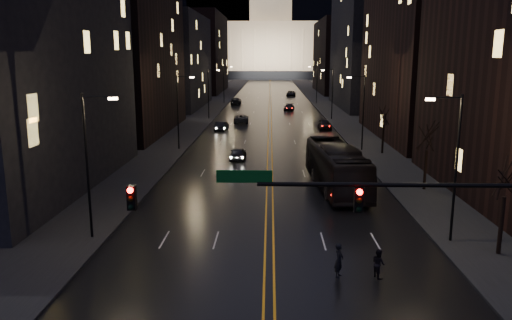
# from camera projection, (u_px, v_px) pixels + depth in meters

# --- Properties ---
(road) EXTENTS (20.00, 320.00, 0.02)m
(road) POSITION_uv_depth(u_px,v_px,m) (270.00, 94.00, 148.07)
(road) COLOR black
(road) RESTS_ON ground
(sidewalk_left) EXTENTS (8.00, 320.00, 0.16)m
(sidewalk_left) POSITION_uv_depth(u_px,v_px,m) (223.00, 94.00, 148.44)
(sidewalk_left) COLOR black
(sidewalk_left) RESTS_ON ground
(sidewalk_right) EXTENTS (8.00, 320.00, 0.16)m
(sidewalk_right) POSITION_uv_depth(u_px,v_px,m) (317.00, 94.00, 147.67)
(sidewalk_right) COLOR black
(sidewalk_right) RESTS_ON ground
(center_line) EXTENTS (0.62, 320.00, 0.01)m
(center_line) POSITION_uv_depth(u_px,v_px,m) (270.00, 94.00, 148.06)
(center_line) COLOR orange
(center_line) RESTS_ON road
(building_left_near) EXTENTS (12.00, 28.00, 22.00)m
(building_left_near) POSITION_uv_depth(u_px,v_px,m) (14.00, 58.00, 40.72)
(building_left_near) COLOR black
(building_left_near) RESTS_ON ground
(building_left_mid) EXTENTS (12.00, 30.00, 28.00)m
(building_left_mid) POSITION_uv_depth(u_px,v_px,m) (124.00, 36.00, 71.42)
(building_left_mid) COLOR black
(building_left_mid) RESTS_ON ground
(building_left_far) EXTENTS (12.00, 34.00, 20.00)m
(building_left_far) POSITION_uv_depth(u_px,v_px,m) (175.00, 61.00, 109.42)
(building_left_far) COLOR black
(building_left_far) RESTS_ON ground
(building_left_dist) EXTENTS (12.00, 40.00, 24.00)m
(building_left_dist) POSITION_uv_depth(u_px,v_px,m) (203.00, 53.00, 155.98)
(building_left_dist) COLOR black
(building_left_dist) RESTS_ON ground
(building_right_mid) EXTENTS (12.00, 34.00, 26.00)m
(building_right_mid) POSITION_uv_depth(u_px,v_px,m) (368.00, 47.00, 107.65)
(building_right_mid) COLOR black
(building_right_mid) RESTS_ON ground
(building_right_dist) EXTENTS (12.00, 40.00, 22.00)m
(building_right_dist) POSITION_uv_depth(u_px,v_px,m) (338.00, 57.00, 155.03)
(building_right_dist) COLOR black
(building_right_dist) RESTS_ON ground
(capitol) EXTENTS (90.00, 50.00, 58.50)m
(capitol) POSITION_uv_depth(u_px,v_px,m) (270.00, 45.00, 261.99)
(capitol) COLOR black
(capitol) RESTS_ON ground
(traffic_signal) EXTENTS (17.29, 0.45, 7.00)m
(traffic_signal) POSITION_uv_depth(u_px,v_px,m) (419.00, 212.00, 19.65)
(traffic_signal) COLOR black
(traffic_signal) RESTS_ON ground
(streetlamp_right_near) EXTENTS (2.13, 0.25, 9.00)m
(streetlamp_right_near) POSITION_uv_depth(u_px,v_px,m) (454.00, 161.00, 29.30)
(streetlamp_right_near) COLOR black
(streetlamp_right_near) RESTS_ON ground
(streetlamp_left_near) EXTENTS (2.13, 0.25, 9.00)m
(streetlamp_left_near) POSITION_uv_depth(u_px,v_px,m) (90.00, 159.00, 29.90)
(streetlamp_left_near) COLOR black
(streetlamp_left_near) RESTS_ON ground
(streetlamp_right_mid) EXTENTS (2.13, 0.25, 9.00)m
(streetlamp_right_mid) POSITION_uv_depth(u_px,v_px,m) (362.00, 109.00, 58.66)
(streetlamp_right_mid) COLOR black
(streetlamp_right_mid) RESTS_ON ground
(streetlamp_left_mid) EXTENTS (2.13, 0.25, 9.00)m
(streetlamp_left_mid) POSITION_uv_depth(u_px,v_px,m) (179.00, 108.00, 59.26)
(streetlamp_left_mid) COLOR black
(streetlamp_left_mid) RESTS_ON ground
(streetlamp_right_far) EXTENTS (2.13, 0.25, 9.00)m
(streetlamp_right_far) POSITION_uv_depth(u_px,v_px,m) (331.00, 91.00, 88.02)
(streetlamp_right_far) COLOR black
(streetlamp_right_far) RESTS_ON ground
(streetlamp_left_far) EXTENTS (2.13, 0.25, 9.00)m
(streetlamp_left_far) POSITION_uv_depth(u_px,v_px,m) (209.00, 91.00, 88.61)
(streetlamp_left_far) COLOR black
(streetlamp_left_far) RESTS_ON ground
(streetlamp_right_dist) EXTENTS (2.13, 0.25, 9.00)m
(streetlamp_right_dist) POSITION_uv_depth(u_px,v_px,m) (316.00, 82.00, 117.37)
(streetlamp_right_dist) COLOR black
(streetlamp_right_dist) RESTS_ON ground
(streetlamp_left_dist) EXTENTS (2.13, 0.25, 9.00)m
(streetlamp_left_dist) POSITION_uv_depth(u_px,v_px,m) (225.00, 82.00, 117.97)
(streetlamp_left_dist) COLOR black
(streetlamp_left_dist) RESTS_ON ground
(tree_right_near) EXTENTS (2.40, 2.40, 6.65)m
(tree_right_near) POSITION_uv_depth(u_px,v_px,m) (506.00, 179.00, 27.40)
(tree_right_near) COLOR black
(tree_right_near) RESTS_ON ground
(tree_right_mid) EXTENTS (2.40, 2.40, 6.65)m
(tree_right_mid) POSITION_uv_depth(u_px,v_px,m) (427.00, 138.00, 41.10)
(tree_right_mid) COLOR black
(tree_right_mid) RESTS_ON ground
(tree_right_far) EXTENTS (2.40, 2.40, 6.65)m
(tree_right_far) POSITION_uv_depth(u_px,v_px,m) (384.00, 115.00, 56.76)
(tree_right_far) COLOR black
(tree_right_far) RESTS_ON ground
(bus) EXTENTS (4.24, 13.79, 3.78)m
(bus) POSITION_uv_depth(u_px,v_px,m) (336.00, 167.00, 42.42)
(bus) COLOR black
(bus) RESTS_ON ground
(oncoming_car_a) EXTENTS (1.79, 4.20, 1.41)m
(oncoming_car_a) POSITION_uv_depth(u_px,v_px,m) (238.00, 154.00, 54.44)
(oncoming_car_a) COLOR black
(oncoming_car_a) RESTS_ON ground
(oncoming_car_b) EXTENTS (1.99, 4.48, 1.43)m
(oncoming_car_b) POSITION_uv_depth(u_px,v_px,m) (222.00, 126.00, 75.67)
(oncoming_car_b) COLOR black
(oncoming_car_b) RESTS_ON ground
(oncoming_car_c) EXTENTS (2.60, 5.36, 1.47)m
(oncoming_car_c) POSITION_uv_depth(u_px,v_px,m) (241.00, 118.00, 84.86)
(oncoming_car_c) COLOR black
(oncoming_car_c) RESTS_ON ground
(oncoming_car_d) EXTENTS (2.36, 5.68, 1.64)m
(oncoming_car_d) POSITION_uv_depth(u_px,v_px,m) (236.00, 101.00, 117.04)
(oncoming_car_d) COLOR black
(oncoming_car_d) RESTS_ON ground
(receding_car_a) EXTENTS (2.29, 4.94, 1.57)m
(receding_car_a) POSITION_uv_depth(u_px,v_px,m) (318.00, 145.00, 59.39)
(receding_car_a) COLOR black
(receding_car_a) RESTS_ON ground
(receding_car_b) EXTENTS (1.96, 4.64, 1.57)m
(receding_car_b) POSITION_uv_depth(u_px,v_px,m) (324.00, 124.00, 77.39)
(receding_car_b) COLOR black
(receding_car_b) RESTS_ON ground
(receding_car_c) EXTENTS (2.56, 5.01, 1.39)m
(receding_car_c) POSITION_uv_depth(u_px,v_px,m) (289.00, 107.00, 103.56)
(receding_car_c) COLOR black
(receding_car_c) RESTS_ON ground
(receding_car_d) EXTENTS (2.90, 5.64, 1.52)m
(receding_car_d) POSITION_uv_depth(u_px,v_px,m) (291.00, 93.00, 141.69)
(receding_car_d) COLOR black
(receding_car_d) RESTS_ON ground
(pedestrian_a) EXTENTS (0.66, 0.78, 1.81)m
(pedestrian_a) POSITION_uv_depth(u_px,v_px,m) (339.00, 260.00, 25.46)
(pedestrian_a) COLOR black
(pedestrian_a) RESTS_ON ground
(pedestrian_b) EXTENTS (0.65, 0.84, 1.53)m
(pedestrian_b) POSITION_uv_depth(u_px,v_px,m) (378.00, 263.00, 25.44)
(pedestrian_b) COLOR black
(pedestrian_b) RESTS_ON ground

